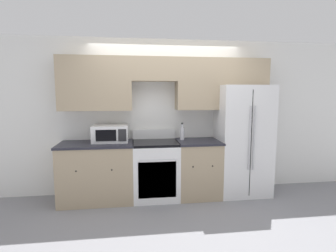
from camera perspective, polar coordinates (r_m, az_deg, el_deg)
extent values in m
plane|color=gray|center=(4.22, 0.58, -16.69)|extent=(12.00, 12.00, 0.00)
cube|color=white|center=(4.53, -0.59, 2.03)|extent=(8.00, 0.06, 2.60)
cube|color=tan|center=(4.32, -15.51, 8.87)|extent=(1.13, 0.33, 0.84)
cube|color=tan|center=(4.31, -3.03, 12.20)|extent=(0.72, 0.33, 0.38)
cube|color=tan|center=(4.53, 11.58, 8.89)|extent=(1.54, 0.33, 0.84)
cube|color=tan|center=(4.35, -15.16, -9.88)|extent=(1.13, 0.62, 0.90)
cube|color=#23232D|center=(4.24, -15.37, -3.84)|extent=(1.15, 0.64, 0.03)
sphere|color=black|center=(4.07, -19.39, -9.26)|extent=(0.03, 0.03, 0.03)
sphere|color=black|center=(3.99, -12.13, -9.31)|extent=(0.03, 0.03, 0.03)
cube|color=tan|center=(4.44, 6.51, -9.33)|extent=(0.68, 0.62, 0.90)
cube|color=#23232D|center=(4.33, 6.59, -3.40)|extent=(0.71, 0.64, 0.03)
sphere|color=black|center=(4.08, 5.47, -8.82)|extent=(0.03, 0.03, 0.03)
sphere|color=black|center=(4.16, 9.65, -8.59)|extent=(0.03, 0.03, 0.03)
cube|color=white|center=(4.33, -2.71, -9.76)|extent=(0.72, 0.62, 0.89)
cube|color=black|center=(4.05, -2.33, -11.61)|extent=(0.58, 0.01, 0.57)
cube|color=black|center=(4.22, -2.75, -3.69)|extent=(0.72, 0.62, 0.04)
cube|color=white|center=(4.47, -3.07, -1.76)|extent=(0.72, 0.04, 0.16)
cylinder|color=silver|center=(3.94, -2.32, -7.68)|extent=(0.58, 0.02, 0.02)
cube|color=white|center=(4.65, 15.61, -2.87)|extent=(0.85, 0.77, 1.83)
cube|color=black|center=(4.30, 17.60, -3.73)|extent=(0.01, 0.01, 1.69)
cylinder|color=#B7B7BC|center=(4.25, 17.37, -2.60)|extent=(0.02, 0.02, 1.01)
cylinder|color=#B7B7BC|center=(4.28, 18.22, -2.57)|extent=(0.02, 0.02, 1.01)
cube|color=white|center=(4.28, -12.44, -1.60)|extent=(0.56, 0.38, 0.27)
cube|color=black|center=(4.09, -13.36, -2.03)|extent=(0.31, 0.01, 0.17)
cube|color=#262628|center=(4.07, -9.93, -1.98)|extent=(0.12, 0.01, 0.19)
cylinder|color=silver|center=(4.37, 3.09, -1.68)|extent=(0.07, 0.07, 0.21)
cylinder|color=silver|center=(4.35, 3.11, 0.04)|extent=(0.03, 0.03, 0.06)
cylinder|color=black|center=(4.34, 3.11, 0.56)|extent=(0.03, 0.03, 0.02)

